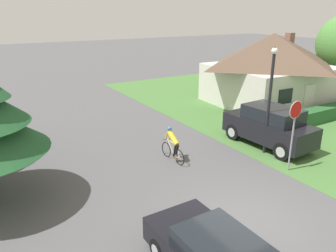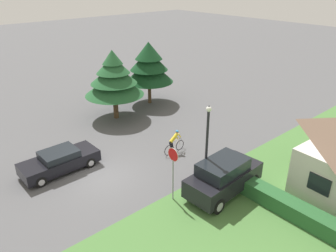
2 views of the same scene
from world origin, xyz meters
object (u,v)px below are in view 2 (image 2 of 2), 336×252
sedan_left_lane (60,161)px  parked_suv_right (224,177)px  conifer_tall_near (114,78)px  street_lamp (207,143)px  cyclist (174,142)px  stop_sign (173,164)px  conifer_tall_far (149,65)px

sedan_left_lane → parked_suv_right: bearing=-54.8°
parked_suv_right → conifer_tall_near: conifer_tall_near is taller
street_lamp → sedan_left_lane: bearing=-143.9°
cyclist → stop_sign: stop_sign is taller
parked_suv_right → conifer_tall_far: 14.50m
parked_suv_right → conifer_tall_far: bearing=64.8°
sedan_left_lane → street_lamp: 8.84m
street_lamp → conifer_tall_far: bearing=154.3°
stop_sign → conifer_tall_near: size_ratio=0.54×
parked_suv_right → street_lamp: (-0.81, -0.54, 1.86)m
stop_sign → conifer_tall_near: bearing=-19.3°
cyclist → street_lamp: street_lamp is taller
parked_suv_right → cyclist: bearing=76.0°
cyclist → parked_suv_right: (4.95, -0.98, 0.27)m
street_lamp → conifer_tall_near: (-11.50, 1.81, 0.47)m
stop_sign → street_lamp: 2.04m
cyclist → parked_suv_right: parked_suv_right is taller
stop_sign → street_lamp: size_ratio=0.61×
conifer_tall_far → street_lamp: bearing=-25.7°
sedan_left_lane → cyclist: 7.13m
sedan_left_lane → parked_suv_right: 9.54m
parked_suv_right → street_lamp: street_lamp is taller
cyclist → sedan_left_lane: bearing=155.0°
parked_suv_right → conifer_tall_near: bearing=81.2°
parked_suv_right → street_lamp: bearing=120.7°
conifer_tall_near → conifer_tall_far: 4.27m
stop_sign → conifer_tall_near: (-10.98, 3.63, 1.22)m
cyclist → conifer_tall_near: 7.82m
sedan_left_lane → street_lamp: street_lamp is taller
parked_suv_right → stop_sign: size_ratio=1.52×
cyclist → conifer_tall_far: (-8.27, 4.46, 2.75)m
cyclist → stop_sign: (3.61, -3.34, 1.38)m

